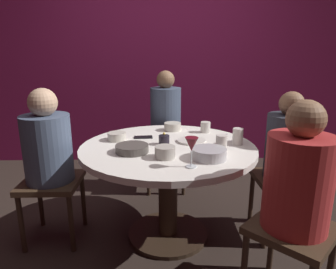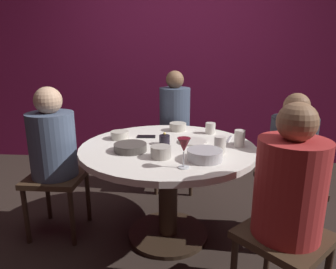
% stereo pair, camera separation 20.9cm
% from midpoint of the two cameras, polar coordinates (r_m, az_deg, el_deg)
% --- Properties ---
extents(ground_plane, '(8.00, 8.00, 0.00)m').
position_cam_midpoint_polar(ground_plane, '(2.43, -2.60, -18.57)').
color(ground_plane, '#2D231E').
extents(back_wall, '(6.00, 0.10, 2.60)m').
position_cam_midpoint_polar(back_wall, '(3.78, -2.39, 14.48)').
color(back_wall, maroon).
rests_on(back_wall, ground).
extents(dining_table, '(1.23, 1.23, 0.72)m').
position_cam_midpoint_polar(dining_table, '(2.17, -2.78, -6.27)').
color(dining_table, white).
rests_on(dining_table, ground).
extents(seated_diner_left, '(0.40, 0.40, 1.13)m').
position_cam_midpoint_polar(seated_diner_left, '(2.30, -24.32, -2.58)').
color(seated_diner_left, '#3F2D1E').
rests_on(seated_diner_left, ground).
extents(seated_diner_back, '(0.40, 0.40, 1.19)m').
position_cam_midpoint_polar(seated_diner_back, '(2.93, -2.50, 2.97)').
color(seated_diner_back, '#3F2D1E').
rests_on(seated_diner_back, ground).
extents(seated_diner_right, '(0.40, 0.40, 1.10)m').
position_cam_midpoint_polar(seated_diner_right, '(2.27, 19.19, -2.75)').
color(seated_diner_right, '#3F2D1E').
rests_on(seated_diner_right, ground).
extents(seated_diner_front_right, '(0.57, 0.57, 1.14)m').
position_cam_midpoint_polar(seated_diner_front_right, '(1.63, 20.06, -9.01)').
color(seated_diner_front_right, '#3F2D1E').
rests_on(seated_diner_front_right, ground).
extents(candle_holder, '(0.08, 0.08, 0.09)m').
position_cam_midpoint_polar(candle_holder, '(2.13, -3.56, -1.04)').
color(candle_holder, black).
rests_on(candle_holder, dining_table).
extents(wine_glass, '(0.08, 0.08, 0.18)m').
position_cam_midpoint_polar(wine_glass, '(1.68, 0.94, -2.17)').
color(wine_glass, silver).
rests_on(wine_glass, dining_table).
extents(dinner_plate, '(0.21, 0.21, 0.01)m').
position_cam_midpoint_polar(dinner_plate, '(2.20, 1.75, -1.24)').
color(dinner_plate, silver).
rests_on(dinner_plate, dining_table).
extents(cell_phone, '(0.15, 0.08, 0.01)m').
position_cam_midpoint_polar(cell_phone, '(2.32, -7.29, -0.54)').
color(cell_phone, black).
rests_on(cell_phone, dining_table).
extents(bowl_serving_large, '(0.22, 0.22, 0.07)m').
position_cam_midpoint_polar(bowl_serving_large, '(1.85, 4.59, -3.68)').
color(bowl_serving_large, '#B7B7BC').
rests_on(bowl_serving_large, dining_table).
extents(bowl_salad_center, '(0.14, 0.14, 0.06)m').
position_cam_midpoint_polar(bowl_salad_center, '(2.51, -1.51, 1.49)').
color(bowl_salad_center, beige).
rests_on(bowl_salad_center, dining_table).
extents(bowl_small_white, '(0.22, 0.22, 0.05)m').
position_cam_midpoint_polar(bowl_small_white, '(1.99, -9.85, -2.69)').
color(bowl_small_white, '#4C4742').
rests_on(bowl_small_white, dining_table).
extents(bowl_sauce_side, '(0.14, 0.14, 0.06)m').
position_cam_midpoint_polar(bowl_sauce_side, '(2.28, -12.29, -0.39)').
color(bowl_sauce_side, beige).
rests_on(bowl_sauce_side, dining_table).
extents(bowl_rice_portion, '(0.13, 0.13, 0.07)m').
position_cam_midpoint_polar(bowl_rice_portion, '(1.86, -3.78, -3.42)').
color(bowl_rice_portion, '#B2ADA3').
rests_on(bowl_rice_portion, dining_table).
extents(cup_near_candle, '(0.07, 0.07, 0.12)m').
position_cam_midpoint_polar(cup_near_candle, '(2.16, 10.43, -0.38)').
color(cup_near_candle, silver).
rests_on(cup_near_candle, dining_table).
extents(cup_by_left_diner, '(0.08, 0.08, 0.09)m').
position_cam_midpoint_polar(cup_by_left_diner, '(2.46, 4.71, 1.37)').
color(cup_by_left_diner, silver).
rests_on(cup_by_left_diner, dining_table).
extents(cup_by_right_diner, '(0.08, 0.08, 0.11)m').
position_cam_midpoint_polar(cup_by_right_diner, '(1.98, 7.17, -1.73)').
color(cup_by_right_diner, silver).
rests_on(cup_by_right_diner, dining_table).
extents(fork_near_plate, '(0.06, 0.18, 0.01)m').
position_cam_midpoint_polar(fork_near_plate, '(2.33, 8.39, -0.56)').
color(fork_near_plate, '#B7B7BC').
rests_on(fork_near_plate, dining_table).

